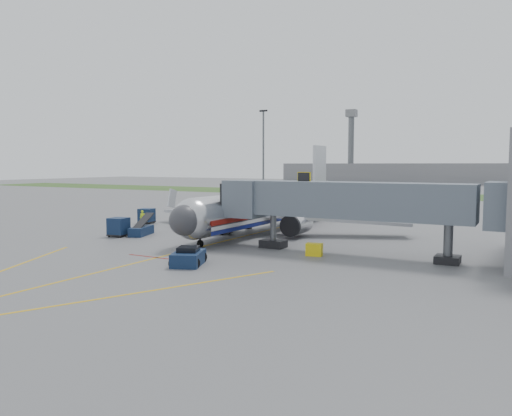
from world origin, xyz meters
The scene contains 16 objects.
ground centered at (0.00, 0.00, 0.00)m, with size 400.00×400.00×0.00m, color #565659.
grass_strip centered at (0.00, 90.00, 0.01)m, with size 300.00×25.00×0.01m, color #2D4C1E.
apron_markings centered at (0.00, -7.40, 0.00)m, with size 21.52×50.00×0.01m.
airliner centered at (0.00, 15.25, 2.65)m, with size 32.10×35.67×10.25m.
jet_bridge centered at (12.86, 5.00, 4.47)m, with size 25.30×4.00×6.90m.
light_mast_left centered at (-30.00, 70.00, 10.78)m, with size 2.00×0.44×20.40m.
distant_terminal centered at (-10.00, 170.00, 4.00)m, with size 120.00×14.00×8.00m, color slate.
control_tower centered at (-40.00, 165.00, 17.33)m, with size 4.00×4.00×30.00m.
pushback_tug centered at (4.00, -5.13, 0.58)m, with size 3.15×3.86×1.39m.
baggage_tug centered at (-9.87, 12.93, 0.66)m, with size 1.59×2.33×1.49m.
baggage_cart_a centered at (-3.00, 10.12, 0.99)m, with size 1.94×1.94×1.95m.
baggage_cart_b centered at (-16.79, 13.76, 0.97)m, with size 2.11×2.11×1.91m.
baggage_cart_c centered at (-11.44, 3.37, 1.00)m, with size 2.08×2.08×1.97m.
belt_loader centered at (-10.01, 5.27, 0.54)m, with size 2.62×4.63×2.19m.
ground_power_cart centered at (10.84, 3.00, 0.51)m, with size 1.43×1.07×1.04m.
ramp_worker centered at (-15.83, 11.93, 0.94)m, with size 0.69×0.45×1.89m, color #C7E91B.
Camera 1 is at (26.50, -35.04, 7.56)m, focal length 35.00 mm.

